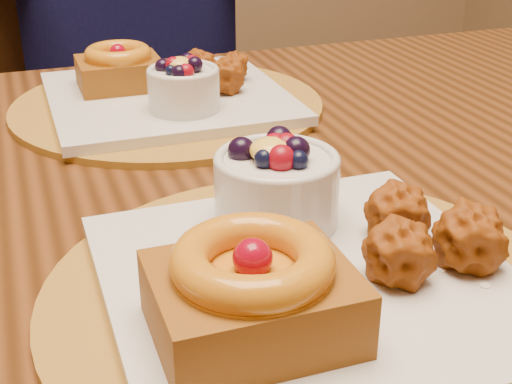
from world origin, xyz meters
TOP-DOWN VIEW (x-y plane):
  - dining_table at (0.04, -0.13)m, footprint 1.60×0.90m
  - place_setting_near at (0.03, -0.34)m, footprint 0.38×0.38m
  - place_setting_far at (0.03, 0.09)m, footprint 0.38×0.38m
  - chair_far at (-0.01, 0.73)m, footprint 0.51×0.51m

SIDE VIEW (x-z plane):
  - chair_far at x=-0.01m, z-range 0.05..0.98m
  - dining_table at x=0.04m, z-range 0.30..1.06m
  - place_setting_far at x=0.03m, z-range 0.74..0.82m
  - place_setting_near at x=0.03m, z-range 0.74..0.83m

